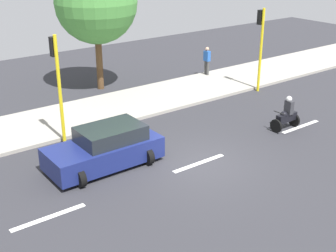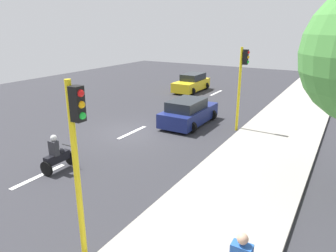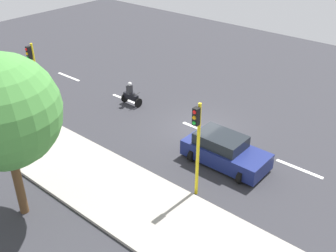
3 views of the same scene
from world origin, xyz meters
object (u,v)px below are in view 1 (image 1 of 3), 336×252
Objects in this scene: traffic_light_midblock at (57,74)px; pedestrian_near_signal at (207,60)px; traffic_light_corner at (260,38)px; car_dark_blue at (105,148)px; motorcycle at (286,116)px; street_tree_south at (96,2)px.

pedestrian_near_signal is at bearing -71.68° from traffic_light_midblock.
traffic_light_midblock is at bearing 90.00° from traffic_light_corner.
car_dark_blue is 2.50× the size of pedestrian_near_signal.
motorcycle is 11.50m from street_tree_south.
car_dark_blue is at bearing 152.11° from street_tree_south.
traffic_light_corner reaches higher than pedestrian_near_signal.
pedestrian_near_signal reaches higher than motorcycle.
motorcycle is 0.34× the size of traffic_light_corner.
car_dark_blue is 8.30m from motorcycle.
traffic_light_midblock is (4.59, 8.50, 2.29)m from motorcycle.
traffic_light_midblock is at bearing 61.60° from motorcycle.
traffic_light_corner is at bearing -90.00° from traffic_light_midblock.
pedestrian_near_signal is 4.15m from traffic_light_corner.
street_tree_south is at bearing -41.20° from traffic_light_midblock.
traffic_light_midblock reaches higher than car_dark_blue.
street_tree_south is (8.40, -4.45, 4.01)m from car_dark_blue.
car_dark_blue is at bearing 78.17° from motorcycle.
pedestrian_near_signal reaches higher than car_dark_blue.
traffic_light_corner is 11.58m from traffic_light_midblock.
traffic_light_corner is 0.65× the size of street_tree_south.
car_dark_blue is at bearing 104.48° from traffic_light_corner.
traffic_light_corner and traffic_light_midblock have the same top height.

